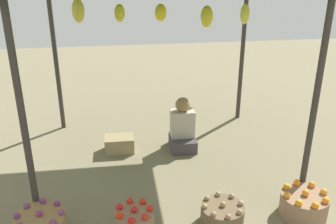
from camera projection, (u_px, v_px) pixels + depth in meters
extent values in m
plane|color=#7A7154|center=(162.00, 157.00, 5.40)|extent=(14.00, 14.00, 0.00)
cylinder|color=#38332D|center=(23.00, 123.00, 3.66)|extent=(0.07, 0.07, 2.34)
cylinder|color=#38332D|center=(314.00, 107.00, 4.04)|extent=(0.07, 0.07, 2.34)
cylinder|color=#38332D|center=(56.00, 58.00, 5.85)|extent=(0.07, 0.07, 2.34)
cylinder|color=#38332D|center=(242.00, 52.00, 6.23)|extent=(0.07, 0.07, 2.34)
ellipsoid|color=gold|center=(78.00, 11.00, 4.90)|extent=(0.16, 0.16, 0.31)
ellipsoid|color=yellow|center=(120.00, 13.00, 4.72)|extent=(0.13, 0.13, 0.22)
ellipsoid|color=yellow|center=(161.00, 13.00, 4.75)|extent=(0.15, 0.15, 0.21)
ellipsoid|color=yellow|center=(207.00, 16.00, 4.47)|extent=(0.15, 0.15, 0.25)
ellipsoid|color=yellow|center=(245.00, 14.00, 4.66)|extent=(0.11, 0.11, 0.25)
cube|color=#433D42|center=(183.00, 143.00, 5.61)|extent=(0.36, 0.44, 0.18)
cube|color=#B5AE9A|center=(182.00, 123.00, 5.54)|extent=(0.34, 0.22, 0.40)
sphere|color=olive|center=(183.00, 105.00, 5.42)|extent=(0.21, 0.21, 0.21)
sphere|color=#892F75|center=(39.00, 213.00, 3.76)|extent=(0.06, 0.06, 0.06)
sphere|color=#893D70|center=(61.00, 212.00, 3.79)|extent=(0.06, 0.06, 0.06)
sphere|color=#7F2E77|center=(57.00, 203.00, 3.92)|extent=(0.06, 0.06, 0.06)
sphere|color=#7E2E76|center=(43.00, 201.00, 3.96)|extent=(0.06, 0.06, 0.06)
sphere|color=#773C68|center=(26.00, 206.00, 3.88)|extent=(0.06, 0.06, 0.06)
sphere|color=#763370|center=(17.00, 216.00, 3.73)|extent=(0.06, 0.06, 0.06)
sphere|color=#813567|center=(53.00, 223.00, 3.64)|extent=(0.06, 0.06, 0.06)
cylinder|color=#926F53|center=(135.00, 223.00, 3.87)|extent=(0.40, 0.40, 0.29)
sphere|color=red|center=(134.00, 209.00, 3.81)|extent=(0.07, 0.07, 0.07)
sphere|color=red|center=(150.00, 209.00, 3.83)|extent=(0.07, 0.07, 0.07)
sphere|color=red|center=(143.00, 202.00, 3.93)|extent=(0.07, 0.07, 0.07)
sphere|color=red|center=(130.00, 201.00, 3.95)|extent=(0.07, 0.07, 0.07)
sphere|color=red|center=(119.00, 207.00, 3.85)|extent=(0.07, 0.07, 0.07)
sphere|color=red|center=(120.00, 216.00, 3.73)|extent=(0.07, 0.07, 0.07)
sphere|color=red|center=(131.00, 220.00, 3.66)|extent=(0.07, 0.07, 0.07)
sphere|color=red|center=(145.00, 217.00, 3.71)|extent=(0.07, 0.07, 0.07)
cylinder|color=brown|center=(222.00, 214.00, 4.06)|extent=(0.46, 0.46, 0.21)
sphere|color=#A77F52|center=(223.00, 204.00, 4.01)|extent=(0.06, 0.06, 0.06)
sphere|color=tan|center=(241.00, 203.00, 4.04)|extent=(0.06, 0.06, 0.06)
sphere|color=#A17F5F|center=(232.00, 196.00, 4.15)|extent=(0.06, 0.06, 0.06)
sphere|color=#9B815B|center=(218.00, 194.00, 4.19)|extent=(0.06, 0.06, 0.06)
sphere|color=#9C864E|center=(207.00, 198.00, 4.12)|extent=(0.06, 0.06, 0.06)
sphere|color=#A38657|center=(205.00, 206.00, 3.99)|extent=(0.06, 0.06, 0.06)
sphere|color=#987757|center=(213.00, 214.00, 3.87)|extent=(0.06, 0.06, 0.06)
sphere|color=#A1755A|center=(228.00, 217.00, 3.83)|extent=(0.06, 0.06, 0.06)
sphere|color=#9E804E|center=(240.00, 212.00, 3.90)|extent=(0.06, 0.06, 0.06)
cylinder|color=#927053|center=(304.00, 205.00, 4.18)|extent=(0.51, 0.51, 0.25)
sphere|color=orange|center=(306.00, 193.00, 4.12)|extent=(0.08, 0.08, 0.08)
sphere|color=orange|center=(324.00, 192.00, 4.15)|extent=(0.08, 0.08, 0.08)
sphere|color=orange|center=(312.00, 185.00, 4.28)|extent=(0.08, 0.08, 0.08)
sphere|color=orange|center=(297.00, 183.00, 4.32)|extent=(0.08, 0.08, 0.08)
sphere|color=orange|center=(287.00, 187.00, 4.24)|extent=(0.08, 0.08, 0.08)
sphere|color=orange|center=(287.00, 195.00, 4.10)|extent=(0.08, 0.08, 0.08)
sphere|color=orange|center=(299.00, 203.00, 3.97)|extent=(0.08, 0.08, 0.08)
sphere|color=orange|center=(315.00, 205.00, 3.93)|extent=(0.08, 0.08, 0.08)
sphere|color=orange|center=(326.00, 201.00, 4.01)|extent=(0.08, 0.08, 0.08)
cube|color=#99855A|center=(119.00, 144.00, 5.52)|extent=(0.42, 0.29, 0.22)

